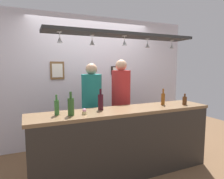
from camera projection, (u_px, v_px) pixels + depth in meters
The scene contains 19 objects.
ground_plane at pixel (114, 163), 3.29m from camera, with size 8.00×8.00×0.00m, color brown.
back_wall at pixel (93, 80), 4.14m from camera, with size 4.40×0.06×2.60m, color silver.
bar_counter at pixel (129, 133), 2.75m from camera, with size 2.70×0.55×0.98m.
overhead_glass_rack at pixel (123, 35), 2.78m from camera, with size 2.20×0.36×0.04m, color black.
hanging_wineglass_far_left at pixel (60, 39), 2.41m from camera, with size 0.07×0.07×0.13m.
hanging_wineglass_left at pixel (92, 42), 2.66m from camera, with size 0.07×0.07×0.13m.
hanging_wineglass_center_left at pixel (125, 42), 2.73m from camera, with size 0.07×0.07×0.13m.
hanging_wineglass_center at pixel (147, 45), 3.02m from camera, with size 0.07×0.07×0.13m.
hanging_wineglass_center_right at pixel (172, 46), 3.18m from camera, with size 0.07×0.07×0.13m.
person_left_teal_shirt at pixel (92, 102), 3.37m from camera, with size 0.34×0.34×1.64m.
person_middle_red_shirt at pixel (121, 97), 3.58m from camera, with size 0.34×0.34×1.71m.
bottle_beer_brown_stubby at pixel (185, 100), 3.18m from camera, with size 0.07×0.07×0.18m.
bottle_champagne_green at pixel (71, 106), 2.48m from camera, with size 0.08×0.08×0.30m.
bottle_beer_green_import at pixel (57, 107), 2.50m from camera, with size 0.06×0.06×0.26m.
bottle_wine_dark_red at pixel (101, 102), 2.80m from camera, with size 0.08×0.08×0.30m.
bottle_beer_amber_tall at pixel (163, 99), 3.18m from camera, with size 0.06×0.06×0.26m.
cupcake at pixel (84, 112), 2.54m from camera, with size 0.06×0.06×0.08m.
picture_frame_lower_pair at pixel (118, 70), 4.29m from camera, with size 0.30×0.02×0.18m.
picture_frame_caricature at pixel (57, 71), 3.78m from camera, with size 0.26×0.02×0.34m.
Camera 1 is at (-1.29, -2.84, 1.59)m, focal length 31.77 mm.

